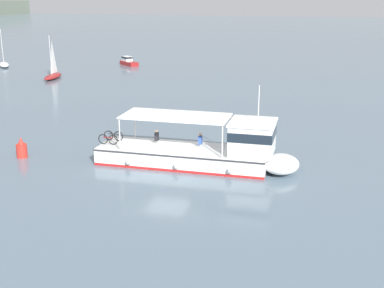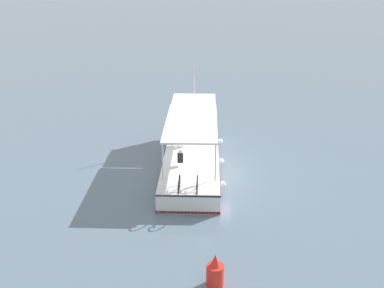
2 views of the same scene
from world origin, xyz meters
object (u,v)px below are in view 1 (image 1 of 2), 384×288
at_px(ferry_main, 208,151).
at_px(sailboat_horizon_west, 53,74).
at_px(sailboat_far_left, 4,63).
at_px(channel_buoy, 22,149).
at_px(motorboat_outer_anchorage, 128,61).

height_order(ferry_main, sailboat_horizon_west, sailboat_horizon_west).
bearing_deg(sailboat_far_left, channel_buoy, -144.48).
bearing_deg(sailboat_far_left, ferry_main, -132.60).
bearing_deg(ferry_main, motorboat_outer_anchorage, 27.47).
relative_size(ferry_main, motorboat_outer_anchorage, 3.62).
bearing_deg(sailboat_horizon_west, channel_buoy, -154.32).
distance_m(ferry_main, channel_buoy, 12.46).
distance_m(ferry_main, sailboat_horizon_west, 38.37).
relative_size(sailboat_horizon_west, sailboat_far_left, 1.00).
bearing_deg(sailboat_horizon_west, ferry_main, -136.52).
relative_size(motorboat_outer_anchorage, channel_buoy, 2.55).
height_order(motorboat_outer_anchorage, channel_buoy, channel_buoy).
bearing_deg(motorboat_outer_anchorage, sailboat_far_left, 109.80).
xyz_separation_m(ferry_main, motorboat_outer_anchorage, (41.80, 21.73, -0.47)).
relative_size(ferry_main, sailboat_horizon_west, 2.39).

